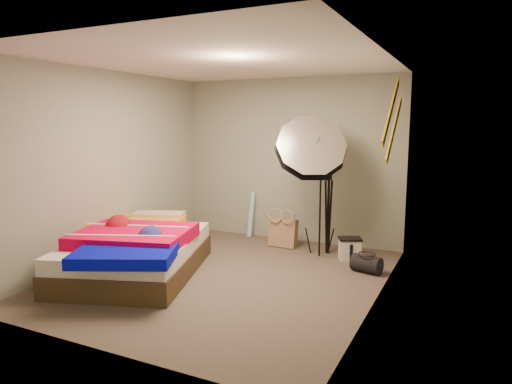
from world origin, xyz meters
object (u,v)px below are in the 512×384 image
Objects in this scene: bed at (136,250)px; camera_tripod at (328,207)px; wrapping_roll at (251,214)px; duffel_bag at (367,264)px; photo_umbrella at (310,150)px; camera_case at (350,250)px; tote_bag at (283,233)px.

bed is 2.65m from camera_tripod.
wrapping_roll is 0.30× the size of bed.
duffel_bag is 0.17× the size of photo_umbrella.
wrapping_roll is 0.36× the size of photo_umbrella.
duffel_bag is at bearing -42.26° from camera_tripod.
camera_tripod reaches higher than duffel_bag.
wrapping_roll is 2.33m from duffel_bag.
camera_case is at bearing 140.37° from duffel_bag.
camera_case is at bearing -18.17° from wrapping_roll.
camera_case is (1.06, -0.22, -0.07)m from tote_bag.
tote_bag is at bearing 143.62° from camera_case.
wrapping_roll is 2.04× the size of duffel_bag.
duffel_bag is 0.15× the size of bed.
tote_bag is at bearing 177.27° from camera_tripod.
bed is 1.18× the size of photo_umbrella.
wrapping_roll reaches higher than duffel_bag.
camera_case is 0.12× the size of bed.
camera_case is 0.78× the size of duffel_bag.
duffel_bag is at bearing -25.98° from wrapping_roll.
photo_umbrella reaches higher than camera_case.
tote_bag is 0.37× the size of camera_tripod.
bed is at bearing -116.88° from tote_bag.
wrapping_roll is at bearing 156.84° from tote_bag.
wrapping_roll is 2.32m from bed.
bed is at bearing -134.12° from camera_tripod.
tote_bag is at bearing -26.91° from wrapping_roll.
camera_case is 1.44m from photo_umbrella.
camera_tripod is (0.18, 0.28, -0.80)m from photo_umbrella.
duffel_bag is at bearing -78.29° from camera_case.
camera_tripod reaches higher than camera_case.
photo_umbrella is at bearing 44.41° from bed.
tote_bag reaches higher than duffel_bag.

